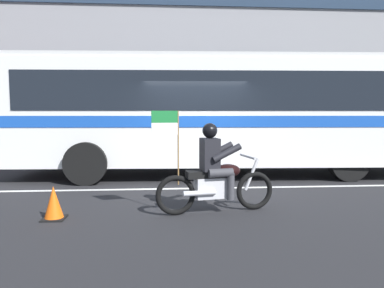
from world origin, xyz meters
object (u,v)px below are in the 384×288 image
at_px(traffic_cone, 54,204).
at_px(fire_hydrant, 247,148).
at_px(transit_bus, 222,108).
at_px(motorcycle_with_rider, 215,175).

bearing_deg(traffic_cone, fire_hydrant, 53.88).
distance_m(transit_bus, fire_hydrant, 3.10).
relative_size(fire_hydrant, traffic_cone, 1.36).
bearing_deg(motorcycle_with_rider, fire_hydrant, 72.04).
xyz_separation_m(transit_bus, motorcycle_with_rider, (-0.71, -3.78, -1.22)).
bearing_deg(traffic_cone, transit_bus, 49.66).
height_order(transit_bus, fire_hydrant, transit_bus).
bearing_deg(traffic_cone, motorcycle_with_rider, 4.49).
xyz_separation_m(transit_bus, fire_hydrant, (1.31, 2.45, -1.36)).
bearing_deg(transit_bus, traffic_cone, -130.34).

